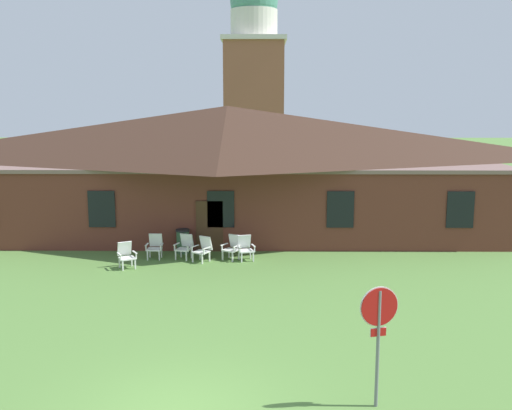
{
  "coord_description": "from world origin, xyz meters",
  "views": [
    {
      "loc": [
        1.67,
        -10.48,
        5.91
      ],
      "look_at": [
        1.48,
        8.08,
        2.76
      ],
      "focal_mm": 41.14,
      "sensor_mm": 36.0,
      "label": 1
    }
  ],
  "objects_px": {
    "lawn_chair_right_end": "(233,247)",
    "trash_bin": "(183,241)",
    "lawn_chair_by_porch": "(126,254)",
    "lawn_chair_middle": "(203,248)",
    "stop_sign": "(379,323)",
    "lawn_chair_near_door": "(155,246)",
    "lawn_chair_far_side": "(245,247)",
    "lawn_chair_left_end": "(185,246)"
  },
  "relations": [
    {
      "from": "lawn_chair_by_porch",
      "to": "lawn_chair_left_end",
      "type": "bearing_deg",
      "value": 34.28
    },
    {
      "from": "lawn_chair_by_porch",
      "to": "lawn_chair_right_end",
      "type": "relative_size",
      "value": 1.0
    },
    {
      "from": "stop_sign",
      "to": "lawn_chair_near_door",
      "type": "height_order",
      "value": "stop_sign"
    },
    {
      "from": "lawn_chair_left_end",
      "to": "lawn_chair_middle",
      "type": "distance_m",
      "value": 0.85
    },
    {
      "from": "trash_bin",
      "to": "lawn_chair_by_porch",
      "type": "bearing_deg",
      "value": -129.17
    },
    {
      "from": "lawn_chair_near_door",
      "to": "stop_sign",
      "type": "bearing_deg",
      "value": -60.54
    },
    {
      "from": "lawn_chair_by_porch",
      "to": "lawn_chair_far_side",
      "type": "xyz_separation_m",
      "value": [
        4.36,
        1.17,
        0.0
      ]
    },
    {
      "from": "lawn_chair_near_door",
      "to": "lawn_chair_far_side",
      "type": "xyz_separation_m",
      "value": [
        3.55,
        -0.22,
        0.0
      ]
    },
    {
      "from": "lawn_chair_left_end",
      "to": "trash_bin",
      "type": "relative_size",
      "value": 0.98
    },
    {
      "from": "lawn_chair_by_porch",
      "to": "lawn_chair_near_door",
      "type": "bearing_deg",
      "value": 59.48
    },
    {
      "from": "lawn_chair_left_end",
      "to": "lawn_chair_middle",
      "type": "height_order",
      "value": "same"
    },
    {
      "from": "lawn_chair_by_porch",
      "to": "lawn_chair_middle",
      "type": "relative_size",
      "value": 1.0
    },
    {
      "from": "lawn_chair_left_end",
      "to": "lawn_chair_far_side",
      "type": "xyz_separation_m",
      "value": [
        2.37,
        -0.19,
        0.0
      ]
    },
    {
      "from": "lawn_chair_by_porch",
      "to": "lawn_chair_right_end",
      "type": "bearing_deg",
      "value": 18.24
    },
    {
      "from": "stop_sign",
      "to": "lawn_chair_middle",
      "type": "height_order",
      "value": "stop_sign"
    },
    {
      "from": "trash_bin",
      "to": "lawn_chair_right_end",
      "type": "bearing_deg",
      "value": -24.49
    },
    {
      "from": "lawn_chair_middle",
      "to": "lawn_chair_far_side",
      "type": "distance_m",
      "value": 1.64
    },
    {
      "from": "lawn_chair_far_side",
      "to": "lawn_chair_middle",
      "type": "bearing_deg",
      "value": -172.5
    },
    {
      "from": "lawn_chair_middle",
      "to": "lawn_chair_far_side",
      "type": "relative_size",
      "value": 1.0
    },
    {
      "from": "lawn_chair_middle",
      "to": "lawn_chair_right_end",
      "type": "xyz_separation_m",
      "value": [
        1.12,
        0.32,
        0.0
      ]
    },
    {
      "from": "lawn_chair_far_side",
      "to": "trash_bin",
      "type": "distance_m",
      "value": 2.77
    },
    {
      "from": "lawn_chair_near_door",
      "to": "lawn_chair_middle",
      "type": "xyz_separation_m",
      "value": [
        1.93,
        -0.43,
        0.0
      ]
    },
    {
      "from": "lawn_chair_middle",
      "to": "stop_sign",
      "type": "bearing_deg",
      "value": -67.61
    },
    {
      "from": "lawn_chair_left_end",
      "to": "lawn_chair_far_side",
      "type": "distance_m",
      "value": 2.38
    },
    {
      "from": "lawn_chair_left_end",
      "to": "lawn_chair_right_end",
      "type": "distance_m",
      "value": 1.87
    },
    {
      "from": "lawn_chair_right_end",
      "to": "trash_bin",
      "type": "xyz_separation_m",
      "value": [
        -2.06,
        0.94,
        -0.0
      ]
    },
    {
      "from": "lawn_chair_far_side",
      "to": "trash_bin",
      "type": "height_order",
      "value": "trash_bin"
    },
    {
      "from": "stop_sign",
      "to": "trash_bin",
      "type": "relative_size",
      "value": 2.52
    },
    {
      "from": "lawn_chair_left_end",
      "to": "lawn_chair_near_door",
      "type": "bearing_deg",
      "value": 178.73
    },
    {
      "from": "lawn_chair_near_door",
      "to": "trash_bin",
      "type": "relative_size",
      "value": 0.98
    },
    {
      "from": "lawn_chair_by_porch",
      "to": "trash_bin",
      "type": "relative_size",
      "value": 0.98
    },
    {
      "from": "lawn_chair_middle",
      "to": "lawn_chair_right_end",
      "type": "height_order",
      "value": "same"
    },
    {
      "from": "lawn_chair_right_end",
      "to": "trash_bin",
      "type": "distance_m",
      "value": 2.27
    },
    {
      "from": "lawn_chair_by_porch",
      "to": "lawn_chair_right_end",
      "type": "distance_m",
      "value": 4.07
    },
    {
      "from": "lawn_chair_near_door",
      "to": "lawn_chair_middle",
      "type": "distance_m",
      "value": 1.97
    },
    {
      "from": "lawn_chair_by_porch",
      "to": "lawn_chair_middle",
      "type": "height_order",
      "value": "same"
    },
    {
      "from": "lawn_chair_near_door",
      "to": "trash_bin",
      "type": "distance_m",
      "value": 1.29
    },
    {
      "from": "lawn_chair_near_door",
      "to": "lawn_chair_by_porch",
      "type": "bearing_deg",
      "value": -120.52
    },
    {
      "from": "stop_sign",
      "to": "lawn_chair_right_end",
      "type": "distance_m",
      "value": 11.9
    },
    {
      "from": "lawn_chair_left_end",
      "to": "lawn_chair_middle",
      "type": "bearing_deg",
      "value": -28.56
    },
    {
      "from": "stop_sign",
      "to": "lawn_chair_middle",
      "type": "bearing_deg",
      "value": 112.39
    },
    {
      "from": "lawn_chair_near_door",
      "to": "lawn_chair_far_side",
      "type": "distance_m",
      "value": 3.55
    }
  ]
}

